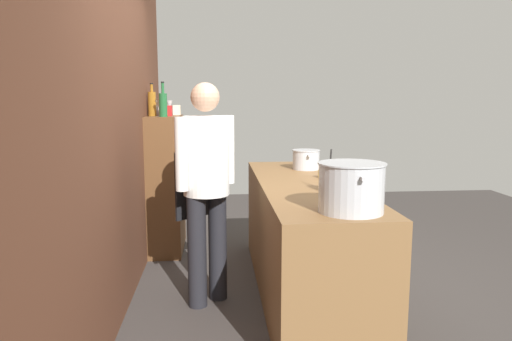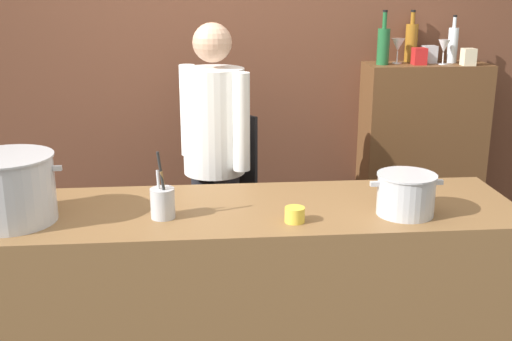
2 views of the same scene
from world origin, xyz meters
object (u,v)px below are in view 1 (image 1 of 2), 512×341
(wine_glass_wide, at_px, (169,105))
(spice_tin_cream, at_px, (177,110))
(chef, at_px, (206,178))
(wine_glass_tall, at_px, (159,105))
(wine_bottle_green, at_px, (163,104))
(spice_tin_red, at_px, (168,111))
(spice_tin_silver, at_px, (160,110))
(utensil_crock, at_px, (327,181))
(wine_bottle_clear, at_px, (163,104))
(butter_jar, at_px, (323,174))
(stockpot_large, at_px, (351,187))
(wine_bottle_amber, at_px, (152,103))
(stockpot_small, at_px, (306,159))

(wine_glass_wide, relative_size, spice_tin_cream, 1.47)
(chef, height_order, wine_glass_tall, chef)
(wine_bottle_green, relative_size, spice_tin_cream, 3.18)
(wine_glass_wide, distance_m, wine_glass_tall, 0.27)
(spice_tin_red, xyz_separation_m, spice_tin_silver, (0.09, 0.09, 0.00))
(utensil_crock, relative_size, wine_bottle_clear, 1.02)
(butter_jar, xyz_separation_m, spice_tin_cream, (1.24, 1.28, 0.49))
(utensil_crock, bearing_deg, butter_jar, -10.23)
(chef, xyz_separation_m, stockpot_large, (-0.87, -0.84, 0.08))
(wine_glass_wide, height_order, spice_tin_silver, wine_glass_wide)
(utensil_crock, bearing_deg, wine_glass_wide, 36.78)
(chef, xyz_separation_m, utensil_crock, (-0.24, -0.85, 0.00))
(chef, distance_m, wine_bottle_green, 1.24)
(spice_tin_cream, relative_size, spice_tin_silver, 0.97)
(butter_jar, distance_m, spice_tin_silver, 1.84)
(spice_tin_cream, height_order, spice_tin_silver, spice_tin_silver)
(stockpot_large, bearing_deg, wine_bottle_clear, 28.75)
(chef, height_order, spice_tin_cream, chef)
(wine_bottle_clear, bearing_deg, wine_glass_tall, -179.53)
(spice_tin_cream, distance_m, spice_tin_silver, 0.24)
(butter_jar, xyz_separation_m, wine_glass_tall, (0.84, 1.41, 0.55))
(wine_bottle_amber, distance_m, spice_tin_cream, 0.37)
(wine_glass_tall, distance_m, spice_tin_cream, 0.42)
(utensil_crock, bearing_deg, stockpot_small, -2.65)
(wine_bottle_clear, bearing_deg, utensil_crock, -142.97)
(butter_jar, height_order, wine_glass_tall, wine_glass_tall)
(wine_bottle_green, bearing_deg, butter_jar, -118.37)
(wine_bottle_green, height_order, wine_bottle_clear, wine_bottle_green)
(stockpot_small, relative_size, butter_jar, 3.73)
(butter_jar, bearing_deg, wine_bottle_green, 61.63)
(wine_glass_wide, distance_m, spice_tin_red, 0.16)
(wine_bottle_amber, distance_m, spice_tin_red, 0.17)
(chef, xyz_separation_m, wine_glass_tall, (1.15, 0.46, 0.52))
(butter_jar, bearing_deg, wine_glass_tall, 59.17)
(stockpot_large, distance_m, stockpot_small, 1.67)
(wine_bottle_amber, relative_size, spice_tin_silver, 3.01)
(stockpot_large, xyz_separation_m, wine_bottle_clear, (2.37, 1.30, 0.45))
(chef, relative_size, utensil_crock, 5.58)
(butter_jar, xyz_separation_m, wine_bottle_clear, (1.19, 1.41, 0.56))
(stockpot_small, xyz_separation_m, spice_tin_cream, (0.75, 1.22, 0.44))
(stockpot_small, relative_size, wine_glass_tall, 2.08)
(wine_glass_tall, height_order, spice_tin_silver, wine_glass_tall)
(wine_bottle_clear, relative_size, wine_bottle_amber, 0.91)
(stockpot_large, relative_size, spice_tin_silver, 4.20)
(wine_bottle_green, relative_size, wine_glass_wide, 2.16)
(wine_bottle_clear, height_order, spice_tin_red, wine_bottle_clear)
(stockpot_large, height_order, stockpot_small, stockpot_large)
(butter_jar, distance_m, wine_bottle_clear, 1.93)
(spice_tin_silver, bearing_deg, butter_jar, -126.36)
(butter_jar, height_order, wine_bottle_amber, wine_bottle_amber)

